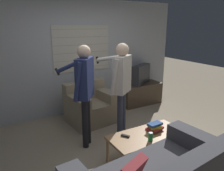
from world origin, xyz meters
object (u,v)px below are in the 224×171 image
Objects in this scene: book_stack at (155,127)px; soda_can at (151,137)px; armchair_beige at (91,106)px; coffee_table at (147,137)px; person_left_standing at (84,84)px; person_right_standing at (121,79)px; tv at (141,74)px; spare_remote at (125,136)px.

soda_can is (-0.25, -0.21, 0.00)m from book_stack.
coffee_table is at bearing 88.74° from armchair_beige.
book_stack is at bearing -96.19° from person_left_standing.
soda_can is at bearing -112.43° from person_left_standing.
person_right_standing is at bearing 99.49° from book_stack.
book_stack is at bearing 29.40° from tv.
person_left_standing reaches higher than tv.
tv is (1.40, 2.04, 0.40)m from coffee_table.
person_right_standing is 13.57× the size of soda_can.
person_right_standing is at bearing 96.56° from armchair_beige.
spare_remote is at bearing 172.04° from book_stack.
person_left_standing is 1.29m from book_stack.
armchair_beige is at bearing -16.81° from tv.
coffee_table is at bearing -52.55° from spare_remote.
person_right_standing is 1.16m from soda_can.
book_stack is 2.03× the size of soda_can.
person_right_standing reaches higher than person_left_standing.
tv reaches higher than spare_remote.
person_right_standing is 13.15× the size of spare_remote.
tv is 2.67m from soda_can.
book_stack is at bearing 12.29° from coffee_table.
coffee_table is 2.50m from tv.
spare_remote is at bearing 161.51° from coffee_table.
coffee_table is 0.20m from book_stack.
person_right_standing is at bearing -53.98° from person_left_standing.
person_right_standing reaches higher than spare_remote.
armchair_beige is 1.22m from person_left_standing.
person_left_standing is (-0.47, -0.84, 0.75)m from armchair_beige.
person_right_standing is 0.99m from book_stack.
person_right_standing is (0.21, -0.88, 0.76)m from armchair_beige.
soda_can is (-0.08, -0.17, 0.10)m from coffee_table.
armchair_beige is at bearing 50.34° from spare_remote.
spare_remote is at bearing -152.59° from person_right_standing.
person_right_standing reaches higher than coffee_table.
person_left_standing is at bearing 134.62° from book_stack.
armchair_beige reaches higher than book_stack.
spare_remote is at bearing -118.24° from person_left_standing.
tv is at bearing -20.55° from person_left_standing.
spare_remote is (-0.32, 0.11, 0.05)m from coffee_table.
coffee_table is at bearing 26.41° from tv.
person_left_standing reaches higher than armchair_beige.
armchair_beige is at bearing 67.98° from person_right_standing.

